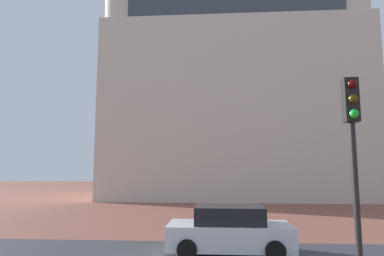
% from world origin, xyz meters
% --- Properties ---
extents(ground_plane, '(120.00, 120.00, 0.00)m').
position_xyz_m(ground_plane, '(0.00, 10.00, 0.00)').
color(ground_plane, brown).
extents(landmark_building, '(24.97, 13.67, 31.63)m').
position_xyz_m(landmark_building, '(2.53, 31.25, 9.95)').
color(landmark_building, beige).
rests_on(landmark_building, ground_plane).
extents(car_white, '(4.19, 2.04, 1.58)m').
position_xyz_m(car_white, '(1.28, 8.44, 0.75)').
color(car_white, silver).
rests_on(car_white, ground_plane).
extents(traffic_light_pole, '(0.28, 0.34, 4.70)m').
position_xyz_m(traffic_light_pole, '(3.56, 3.50, 3.28)').
color(traffic_light_pole, black).
rests_on(traffic_light_pole, ground_plane).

